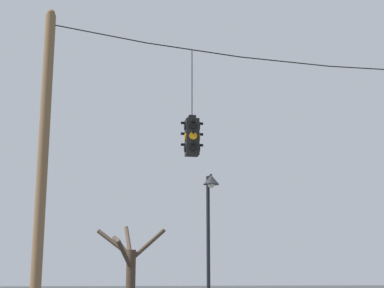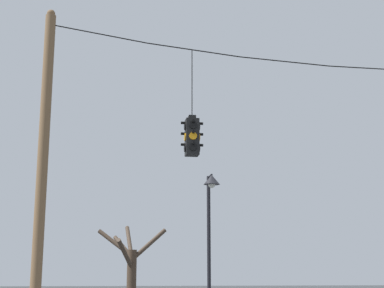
% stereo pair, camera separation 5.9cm
% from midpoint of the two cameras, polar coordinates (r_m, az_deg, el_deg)
% --- Properties ---
extents(utility_pole_left, '(0.27, 0.27, 8.64)m').
position_cam_midpoint_polar(utility_pole_left, '(14.89, -14.23, -2.75)').
color(utility_pole_left, brown).
rests_on(utility_pole_left, ground_plane).
extents(span_wire, '(17.68, 0.03, 0.74)m').
position_cam_midpoint_polar(span_wire, '(17.43, 17.10, 7.75)').
color(span_wire, black).
extents(traffic_light_near_left_pole, '(0.58, 0.58, 2.88)m').
position_cam_midpoint_polar(traffic_light_near_left_pole, '(15.21, 0.11, 0.75)').
color(traffic_light_near_left_pole, black).
extents(street_lamp, '(0.53, 0.91, 5.12)m').
position_cam_midpoint_polar(street_lamp, '(19.33, 1.90, -6.46)').
color(street_lamp, black).
rests_on(street_lamp, ground_plane).
extents(bare_tree, '(2.67, 3.66, 3.88)m').
position_cam_midpoint_polar(bare_tree, '(22.73, -5.94, -12.10)').
color(bare_tree, '#423326').
rests_on(bare_tree, ground_plane).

